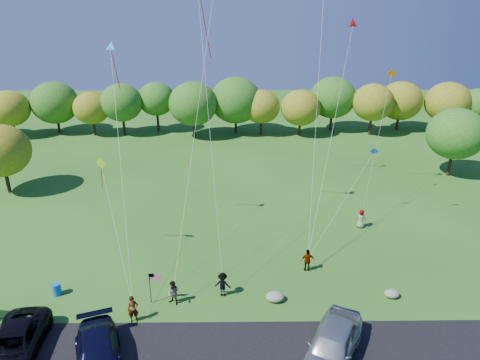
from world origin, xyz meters
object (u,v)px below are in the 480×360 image
object	(u,v)px
minivan_silver	(332,345)
park_bench	(5,315)
minivan_dark	(14,344)
flyer_a	(133,309)
flyer_e	(361,219)
flyer_d	(308,260)
flyer_b	(173,293)
trash_barrel	(57,289)
minivan_navy	(98,357)
flyer_c	(223,284)

from	to	relation	value
minivan_silver	park_bench	size ratio (longest dim) A/B	3.37
minivan_dark	minivan_silver	distance (m)	16.96
flyer_a	flyer_e	size ratio (longest dim) A/B	1.06
minivan_silver	flyer_a	bearing A→B (deg)	-167.76
flyer_d	minivan_silver	bearing A→B (deg)	88.41
flyer_b	trash_barrel	xyz separation A→B (m)	(-7.78, 1.03, -0.42)
flyer_a	flyer_b	bearing A→B (deg)	20.71
flyer_b	minivan_dark	bearing A→B (deg)	-121.55
minivan_silver	flyer_e	bearing A→B (deg)	97.21
minivan_navy	flyer_d	size ratio (longest dim) A/B	3.35
minivan_dark	flyer_c	xyz separation A→B (m)	(11.04, 5.08, 0.01)
flyer_a	trash_barrel	world-z (taller)	flyer_a
flyer_b	flyer_d	bearing A→B (deg)	51.99
flyer_c	park_bench	xyz separation A→B (m)	(-12.93, -2.40, -0.34)
flyer_c	flyer_d	world-z (taller)	flyer_d
flyer_e	trash_barrel	distance (m)	23.91
minivan_dark	flyer_d	xyz separation A→B (m)	(16.97, 7.77, 0.02)
flyer_a	flyer_e	bearing A→B (deg)	19.62
trash_barrel	park_bench	bearing A→B (deg)	-128.99
park_bench	trash_barrel	bearing A→B (deg)	58.64
flyer_c	flyer_d	bearing A→B (deg)	-144.13
flyer_a	flyer_c	size ratio (longest dim) A/B	1.04
minivan_dark	minivan_navy	bearing A→B (deg)	-16.88
minivan_dark	minivan_silver	xyz separation A→B (m)	(16.95, -0.48, 0.21)
minivan_navy	trash_barrel	distance (m)	7.79
minivan_dark	park_bench	world-z (taller)	minivan_dark
minivan_navy	flyer_d	bearing A→B (deg)	16.94
flyer_a	flyer_b	distance (m)	2.68
minivan_dark	trash_barrel	size ratio (longest dim) A/B	6.64
minivan_dark	minivan_navy	size ratio (longest dim) A/B	0.97
flyer_d	park_bench	world-z (taller)	flyer_d
flyer_d	flyer_e	xyz separation A→B (m)	(5.48, 6.20, -0.03)
minivan_dark	flyer_b	distance (m)	9.01
minivan_navy	flyer_e	bearing A→B (deg)	21.46
minivan_dark	park_bench	distance (m)	3.30
flyer_b	park_bench	size ratio (longest dim) A/B	0.98
minivan_dark	minivan_navy	xyz separation A→B (m)	(4.80, -1.01, 0.06)
minivan_dark	flyer_b	world-z (taller)	flyer_b
minivan_silver	minivan_dark	bearing A→B (deg)	-153.59
trash_barrel	flyer_c	bearing A→B (deg)	-0.90
minivan_navy	flyer_b	size ratio (longest dim) A/B	3.39
flyer_d	minivan_navy	bearing A→B (deg)	34.38
trash_barrel	minivan_dark	bearing A→B (deg)	-92.02
park_bench	flyer_a	bearing A→B (deg)	7.63
minivan_dark	flyer_b	size ratio (longest dim) A/B	3.30
flyer_b	flyer_e	distance (m)	17.46
flyer_a	park_bench	size ratio (longest dim) A/B	1.02
minivan_navy	flyer_c	world-z (taller)	minivan_navy
minivan_navy	minivan_silver	size ratio (longest dim) A/B	0.99
trash_barrel	flyer_d	bearing A→B (deg)	8.53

